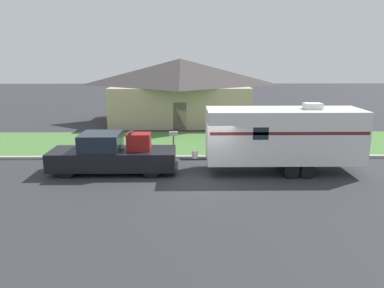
% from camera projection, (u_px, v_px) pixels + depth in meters
% --- Properties ---
extents(ground_plane, '(120.00, 120.00, 0.00)m').
position_uv_depth(ground_plane, '(206.00, 180.00, 17.04)').
color(ground_plane, '#2D2D33').
extents(curb_strip, '(80.00, 0.30, 0.14)m').
position_uv_depth(curb_strip, '(203.00, 157.00, 20.68)').
color(curb_strip, '#999993').
rests_on(curb_strip, ground_plane).
extents(lawn_strip, '(80.00, 7.00, 0.03)m').
position_uv_depth(lawn_strip, '(200.00, 143.00, 24.24)').
color(lawn_strip, '#477538').
rests_on(lawn_strip, ground_plane).
extents(house_across_street, '(11.89, 8.26, 5.29)m').
position_uv_depth(house_across_street, '(180.00, 89.00, 31.58)').
color(house_across_street, tan).
rests_on(house_across_street, ground_plane).
extents(pickup_truck, '(6.11, 2.02, 2.04)m').
position_uv_depth(pickup_truck, '(112.00, 155.00, 18.02)').
color(pickup_truck, black).
rests_on(pickup_truck, ground_plane).
extents(travel_trailer, '(8.61, 2.40, 3.36)m').
position_uv_depth(travel_trailer, '(283.00, 135.00, 17.91)').
color(travel_trailer, black).
rests_on(travel_trailer, ground_plane).
extents(mailbox, '(0.48, 0.20, 1.35)m').
position_uv_depth(mailbox, '(173.00, 137.00, 21.15)').
color(mailbox, brown).
rests_on(mailbox, ground_plane).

